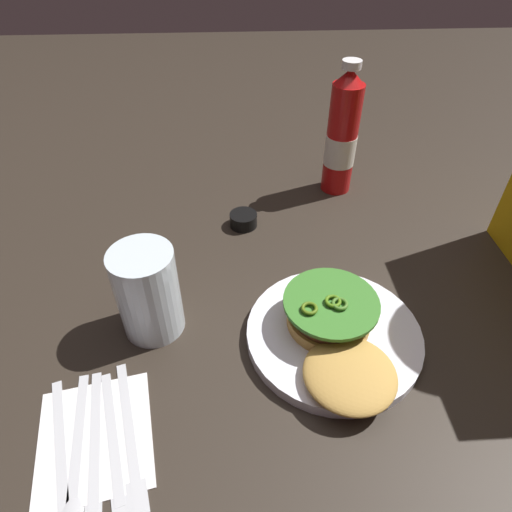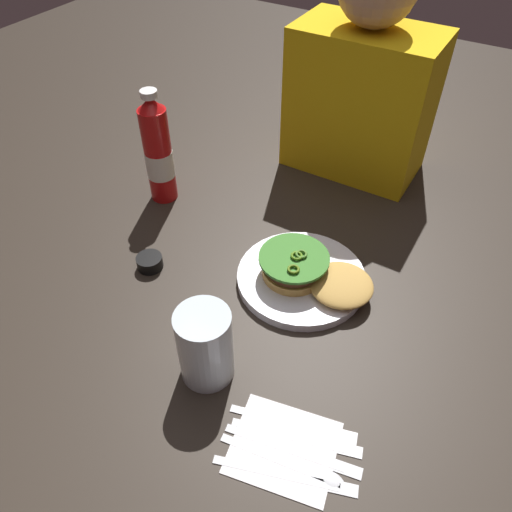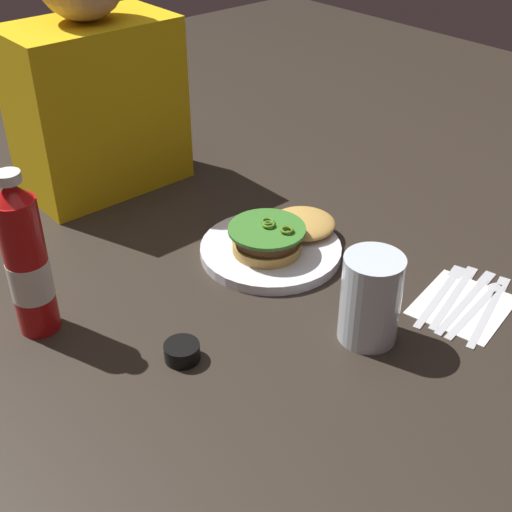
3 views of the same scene
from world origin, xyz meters
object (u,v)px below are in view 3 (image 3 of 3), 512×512
object	(u,v)px
water_glass	(371,299)
table_knife	(492,304)
burger_sandwich	(281,233)
condiment_cup	(182,352)
diner_person	(95,85)
ketchup_bottle	(27,263)
spoon_utensil	(483,300)
dinner_plate	(271,250)
butter_knife	(457,291)
fork_utensil	(444,289)
steak_knife	(470,296)
napkin	(463,305)

from	to	relation	value
water_glass	table_knife	world-z (taller)	water_glass
burger_sandwich	condiment_cup	size ratio (longest dim) A/B	4.29
diner_person	burger_sandwich	bearing A→B (deg)	-77.28
burger_sandwich	ketchup_bottle	distance (m)	0.43
table_knife	diner_person	xyz separation A→B (m)	(-0.24, 0.77, 0.21)
spoon_utensil	dinner_plate	bearing A→B (deg)	116.63
burger_sandwich	butter_knife	xyz separation A→B (m)	(0.13, -0.28, -0.03)
water_glass	fork_utensil	distance (m)	0.19
water_glass	condiment_cup	distance (m)	0.28
water_glass	diner_person	bearing A→B (deg)	93.05
burger_sandwich	spoon_utensil	xyz separation A→B (m)	(0.14, -0.32, -0.03)
dinner_plate	steak_knife	bearing A→B (deg)	-62.92
table_knife	steak_knife	world-z (taller)	same
dinner_plate	steak_knife	world-z (taller)	dinner_plate
water_glass	spoon_utensil	bearing A→B (deg)	-18.14
condiment_cup	diner_person	distance (m)	0.61
spoon_utensil	steak_knife	bearing A→B (deg)	109.29
steak_knife	diner_person	distance (m)	0.79
water_glass	butter_knife	bearing A→B (deg)	-7.49
burger_sandwich	condiment_cup	world-z (taller)	burger_sandwich
dinner_plate	butter_knife	world-z (taller)	dinner_plate
condiment_cup	spoon_utensil	distance (m)	0.49
diner_person	condiment_cup	bearing A→B (deg)	-110.17
table_knife	spoon_utensil	size ratio (longest dim) A/B	1.08
burger_sandwich	table_knife	distance (m)	0.37
fork_utensil	diner_person	xyz separation A→B (m)	(-0.22, 0.69, 0.21)
burger_sandwich	water_glass	bearing A→B (deg)	-103.30
diner_person	butter_knife	bearing A→B (deg)	-72.25
butter_knife	dinner_plate	bearing A→B (deg)	118.00
condiment_cup	butter_knife	distance (m)	0.46
spoon_utensil	diner_person	distance (m)	0.82
condiment_cup	water_glass	bearing A→B (deg)	-30.44
ketchup_bottle	fork_utensil	xyz separation A→B (m)	(0.54, -0.35, -0.11)
burger_sandwich	diner_person	world-z (taller)	diner_person
condiment_cup	napkin	size ratio (longest dim) A/B	0.34
water_glass	spoon_utensil	size ratio (longest dim) A/B	0.74
condiment_cup	steak_knife	world-z (taller)	condiment_cup
spoon_utensil	fork_utensil	size ratio (longest dim) A/B	0.97
napkin	diner_person	size ratio (longest dim) A/B	0.30
steak_knife	spoon_utensil	bearing A→B (deg)	-70.71
water_glass	spoon_utensil	world-z (taller)	water_glass
table_knife	fork_utensil	world-z (taller)	same
spoon_utensil	butter_knife	size ratio (longest dim) A/B	0.97
napkin	diner_person	bearing A→B (deg)	105.68
napkin	fork_utensil	bearing A→B (deg)	76.26
burger_sandwich	condiment_cup	xyz separation A→B (m)	(-0.30, -0.12, -0.02)
fork_utensil	spoon_utensil	bearing A→B (deg)	-69.47
table_knife	fork_utensil	bearing A→B (deg)	106.48
condiment_cup	spoon_utensil	size ratio (longest dim) A/B	0.28
dinner_plate	napkin	distance (m)	0.34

